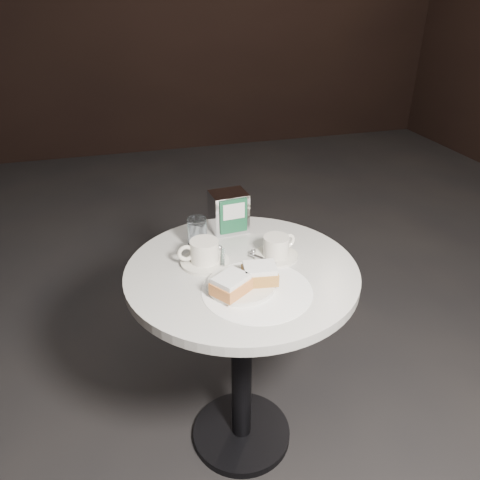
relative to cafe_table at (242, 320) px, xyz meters
name	(u,v)px	position (x,y,z in m)	size (l,w,h in m)	color
ground	(241,435)	(0.00, 0.00, -0.55)	(7.00, 7.00, 0.00)	black
cafe_table	(242,320)	(0.00, 0.00, 0.00)	(0.70, 0.70, 0.74)	black
sugar_spill	(257,290)	(0.01, -0.12, 0.20)	(0.31, 0.31, 0.00)	white
beignet_plate	(244,282)	(-0.03, -0.11, 0.22)	(0.24, 0.24, 0.06)	silver
coffee_cup_left	(204,254)	(-0.10, 0.06, 0.23)	(0.16, 0.15, 0.08)	silver
coffee_cup_right	(276,248)	(0.12, 0.03, 0.23)	(0.18, 0.18, 0.07)	silver
water_glass_left	(197,233)	(-0.10, 0.16, 0.25)	(0.08, 0.08, 0.10)	white
water_glass_right	(223,219)	(0.00, 0.25, 0.25)	(0.07, 0.07, 0.10)	silver
napkin_dispenser	(229,212)	(0.02, 0.25, 0.27)	(0.13, 0.11, 0.14)	silver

